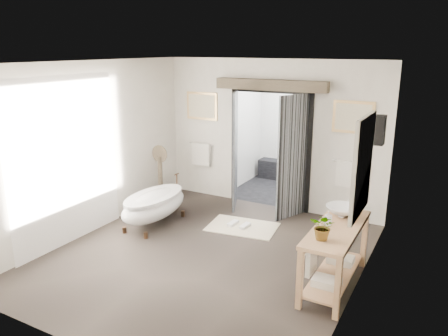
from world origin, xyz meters
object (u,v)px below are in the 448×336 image
at_px(basin, 342,211).
at_px(rug, 242,227).
at_px(clawfoot_tub, 154,205).
at_px(vanity, 333,251).

bearing_deg(basin, rug, 136.18).
relative_size(clawfoot_tub, rug, 1.32).
xyz_separation_m(rug, basin, (1.91, -0.78, 0.92)).
xyz_separation_m(clawfoot_tub, rug, (1.45, 0.64, -0.37)).
distance_m(clawfoot_tub, vanity, 3.42).
height_order(clawfoot_tub, basin, basin).
xyz_separation_m(clawfoot_tub, basin, (3.36, -0.14, 0.55)).
distance_m(clawfoot_tub, rug, 1.63).
bearing_deg(vanity, rug, 148.37).
bearing_deg(vanity, basin, 92.17).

